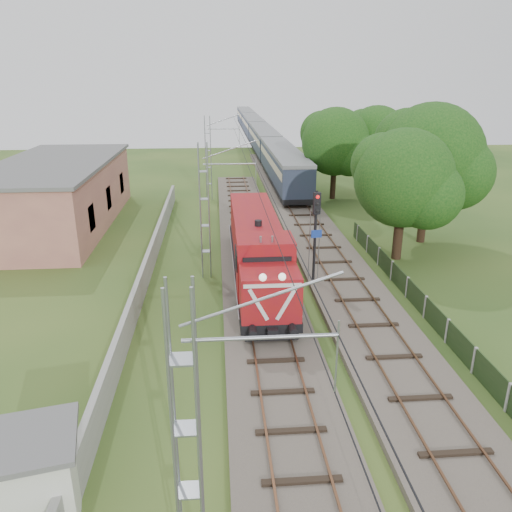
{
  "coord_description": "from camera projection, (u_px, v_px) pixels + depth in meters",
  "views": [
    {
      "loc": [
        -2.25,
        -16.35,
        11.48
      ],
      "look_at": [
        -0.22,
        9.26,
        2.2
      ],
      "focal_mm": 35.0,
      "sensor_mm": 36.0,
      "label": 1
    }
  ],
  "objects": [
    {
      "name": "signal_post",
      "position": [
        316.0,
        222.0,
        27.87
      ],
      "size": [
        0.61,
        0.48,
        5.55
      ],
      "color": "black",
      "rests_on": "ground"
    },
    {
      "name": "locomotive",
      "position": [
        258.0,
        248.0,
        28.82
      ],
      "size": [
        2.77,
        15.82,
        4.02
      ],
      "color": "black",
      "rests_on": "ground"
    },
    {
      "name": "catenary",
      "position": [
        206.0,
        212.0,
        29.05
      ],
      "size": [
        3.31,
        70.0,
        8.0
      ],
      "color": "gray",
      "rests_on": "ground"
    },
    {
      "name": "tree_c",
      "position": [
        336.0,
        142.0,
        47.8
      ],
      "size": [
        6.79,
        6.47,
        8.8
      ],
      "color": "#392317",
      "rests_on": "ground"
    },
    {
      "name": "boundary_wall",
      "position": [
        148.0,
        266.0,
        29.91
      ],
      "size": [
        0.25,
        40.0,
        1.5
      ],
      "primitive_type": "cube",
      "color": "#9E9E99",
      "rests_on": "ground"
    },
    {
      "name": "tree_d",
      "position": [
        377.0,
        139.0,
        50.66
      ],
      "size": [
        6.78,
        6.46,
        8.79
      ],
      "color": "#392317",
      "rests_on": "ground"
    },
    {
      "name": "ground",
      "position": [
        280.0,
        389.0,
        19.4
      ],
      "size": [
        140.0,
        140.0,
        0.0
      ],
      "primitive_type": "plane",
      "color": "#26481B",
      "rests_on": "ground"
    },
    {
      "name": "relay_hut",
      "position": [
        33.0,
        477.0,
        13.43
      ],
      "size": [
        2.98,
        2.98,
        2.59
      ],
      "color": "silver",
      "rests_on": "ground"
    },
    {
      "name": "track_main",
      "position": [
        264.0,
        307.0,
        25.9
      ],
      "size": [
        4.2,
        70.0,
        0.45
      ],
      "color": "#6B6054",
      "rests_on": "ground"
    },
    {
      "name": "track_side",
      "position": [
        312.0,
        232.0,
        38.46
      ],
      "size": [
        4.2,
        80.0,
        0.45
      ],
      "color": "#6B6054",
      "rests_on": "ground"
    },
    {
      "name": "tree_b",
      "position": [
        432.0,
        157.0,
        34.64
      ],
      "size": [
        7.64,
        7.28,
        9.9
      ],
      "color": "#392317",
      "rests_on": "ground"
    },
    {
      "name": "coach_rake",
      "position": [
        257.0,
        131.0,
        86.17
      ],
      "size": [
        3.03,
        90.34,
        3.5
      ],
      "color": "black",
      "rests_on": "ground"
    },
    {
      "name": "fence",
      "position": [
        447.0,
        331.0,
        22.6
      ],
      "size": [
        0.12,
        32.0,
        1.2
      ],
      "color": "black",
      "rests_on": "ground"
    },
    {
      "name": "tree_a",
      "position": [
        405.0,
        180.0,
        31.54
      ],
      "size": [
        6.59,
        6.27,
        8.54
      ],
      "color": "#392317",
      "rests_on": "ground"
    },
    {
      "name": "station_building",
      "position": [
        58.0,
        194.0,
        39.88
      ],
      "size": [
        8.4,
        20.4,
        5.22
      ],
      "color": "tan",
      "rests_on": "ground"
    }
  ]
}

